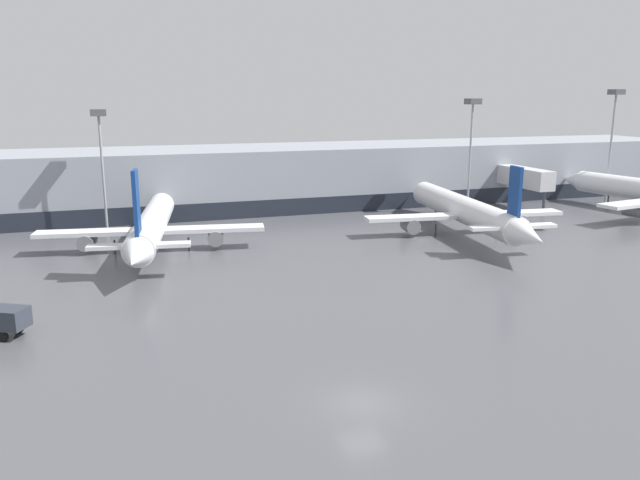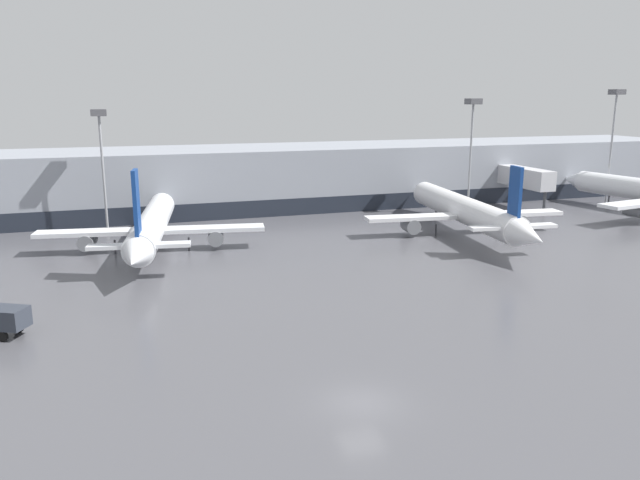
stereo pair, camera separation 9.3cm
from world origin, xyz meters
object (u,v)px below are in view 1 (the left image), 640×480
(parked_jet_0, at_px, (465,211))
(apron_light_mast_0, at_px, (100,133))
(apron_light_mast_3, at_px, (614,113))
(apron_light_mast_1, at_px, (472,122))
(parked_jet_3, at_px, (151,226))

(parked_jet_0, bearing_deg, apron_light_mast_0, 77.37)
(apron_light_mast_0, bearing_deg, apron_light_mast_3, -1.83)
(apron_light_mast_1, bearing_deg, parked_jet_3, -168.50)
(parked_jet_0, relative_size, apron_light_mast_0, 2.36)
(parked_jet_0, xyz_separation_m, apron_light_mast_1, (7.68, 11.91, 10.07))
(apron_light_mast_1, distance_m, apron_light_mast_3, 24.97)
(parked_jet_3, xyz_separation_m, apron_light_mast_0, (-4.67, 11.83, 9.24))
(apron_light_mast_3, bearing_deg, parked_jet_3, -172.23)
(parked_jet_3, xyz_separation_m, apron_light_mast_3, (69.39, 9.47, 11.01))
(apron_light_mast_0, bearing_deg, parked_jet_3, -68.44)
(parked_jet_0, bearing_deg, parked_jet_3, 92.44)
(parked_jet_0, distance_m, apron_light_mast_1, 17.38)
(apron_light_mast_0, bearing_deg, apron_light_mast_1, -3.25)
(apron_light_mast_1, bearing_deg, apron_light_mast_0, 176.75)
(apron_light_mast_3, bearing_deg, apron_light_mast_0, 178.17)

